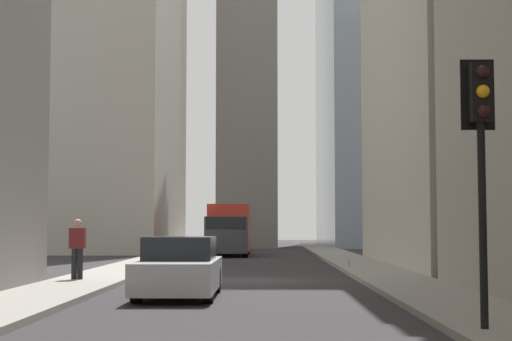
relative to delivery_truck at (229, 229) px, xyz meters
The scene contains 10 objects.
ground_plane 19.88m from the delivery_truck, behind, with size 135.00×135.00×0.00m, color #302D30.
sidewalk_right 20.06m from the delivery_truck, behind, with size 90.00×2.20×0.14m, color gray.
sidewalk_left 20.68m from the delivery_truck, 163.38° to the right, with size 90.00×2.20×0.14m, color gray.
building_left_midfar 19.02m from the delivery_truck, 134.25° to the right, with size 16.65×10.50×20.95m.
building_right_far 16.20m from the delivery_truck, 45.57° to the left, with size 17.65×10.00×22.57m.
delivery_truck is the anchor object (origin of this frame).
sedan_silver 25.28m from the delivery_truck, behind, with size 4.30×1.78×1.42m.
traffic_light_foreground 32.41m from the delivery_truck, behind, with size 0.43×0.52×4.11m.
pedestrian 21.46m from the delivery_truck, behind, with size 0.26×0.44×1.73m.
discarded_bottle 15.11m from the delivery_truck, 159.97° to the right, with size 0.07×0.07×0.27m.
Camera 1 is at (-24.15, -0.62, 1.68)m, focal length 55.50 mm.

